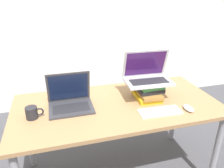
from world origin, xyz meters
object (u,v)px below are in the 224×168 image
(book_stack, at_px, (148,90))
(wireless_keyboard, at_px, (160,112))
(mouse, at_px, (189,108))
(laptop_on_books, at_px, (147,75))
(mug, at_px, (32,113))
(laptop_left, at_px, (70,101))

(book_stack, relative_size, wireless_keyboard, 0.89)
(mouse, bearing_deg, laptop_on_books, 125.89)
(book_stack, xyz_separation_m, mug, (-0.92, -0.08, -0.03))
(laptop_on_books, distance_m, mug, 0.93)
(book_stack, bearing_deg, wireless_keyboard, -92.72)
(laptop_on_books, relative_size, wireless_keyboard, 1.20)
(wireless_keyboard, distance_m, mug, 0.93)
(laptop_left, bearing_deg, mouse, -18.81)
(laptop_left, relative_size, book_stack, 1.16)
(laptop_on_books, height_order, mug, laptop_on_books)
(wireless_keyboard, bearing_deg, laptop_on_books, 88.66)
(laptop_left, height_order, mug, laptop_left)
(book_stack, distance_m, mug, 0.93)
(laptop_left, bearing_deg, wireless_keyboard, -22.64)
(book_stack, height_order, mouse, book_stack)
(wireless_keyboard, relative_size, mouse, 2.88)
(laptop_left, xyz_separation_m, wireless_keyboard, (0.63, -0.26, -0.05))
(laptop_on_books, height_order, wireless_keyboard, laptop_on_books)
(laptop_on_books, distance_m, wireless_keyboard, 0.33)
(laptop_on_books, bearing_deg, mouse, -54.11)
(mouse, distance_m, mug, 1.15)
(wireless_keyboard, distance_m, mouse, 0.23)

